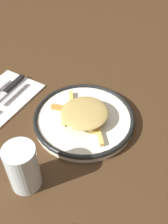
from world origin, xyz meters
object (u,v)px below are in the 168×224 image
at_px(plate, 84,119).
at_px(napkin, 2,97).
at_px(water_glass, 23,167).
at_px(knife, 6,91).
at_px(fries_heap, 84,113).
at_px(fork, 7,101).

bearing_deg(plate, napkin, 4.89).
bearing_deg(plate, water_glass, 81.63).
bearing_deg(knife, napkin, 89.36).
bearing_deg(napkin, fries_heap, -176.02).
height_order(napkin, water_glass, water_glass).
distance_m(knife, water_glass, 0.32).
relative_size(napkin, fork, 1.25).
height_order(fries_heap, water_glass, water_glass).
distance_m(napkin, water_glass, 0.31).
xyz_separation_m(plate, fries_heap, (-0.00, 0.00, 0.03)).
distance_m(fork, water_glass, 0.28).
xyz_separation_m(fries_heap, napkin, (0.26, 0.02, -0.03)).
relative_size(fries_heap, knife, 0.89).
relative_size(plate, fork, 1.56).
distance_m(plate, napkin, 0.26).
bearing_deg(fork, knife, -48.72).
bearing_deg(water_glass, napkin, -41.33).
xyz_separation_m(napkin, fork, (-0.03, 0.01, 0.01)).
bearing_deg(napkin, water_glass, 138.67).
relative_size(plate, water_glass, 2.31).
relative_size(knife, water_glass, 1.76).
height_order(fries_heap, fork, fries_heap).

